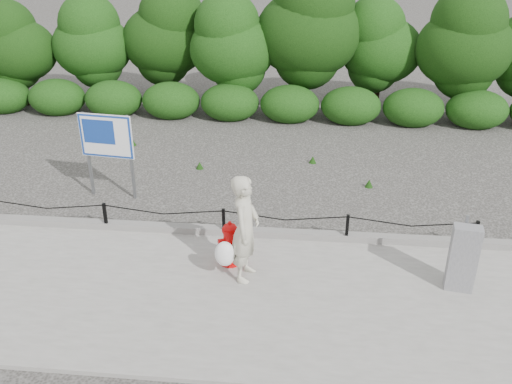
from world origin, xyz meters
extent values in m
plane|color=#2D2B28|center=(0.00, 0.00, 0.00)|extent=(90.00, 90.00, 0.00)
cube|color=gray|center=(0.00, -2.00, 0.04)|extent=(14.00, 4.00, 0.08)
cube|color=slate|center=(0.00, 0.05, 0.15)|extent=(14.00, 0.22, 0.14)
cube|color=black|center=(-2.50, 0.00, 0.38)|extent=(0.06, 0.06, 0.60)
cube|color=black|center=(0.00, 0.00, 0.38)|extent=(0.06, 0.06, 0.60)
cube|color=black|center=(2.50, 0.00, 0.38)|extent=(0.06, 0.06, 0.60)
cube|color=black|center=(5.00, 0.00, 0.38)|extent=(0.06, 0.06, 0.60)
cylinder|color=black|center=(-3.75, 0.00, 0.60)|extent=(2.50, 0.02, 0.02)
cylinder|color=black|center=(-1.25, 0.00, 0.60)|extent=(2.50, 0.02, 0.02)
cylinder|color=black|center=(1.25, 0.00, 0.60)|extent=(2.50, 0.02, 0.02)
cylinder|color=black|center=(3.75, 0.00, 0.60)|extent=(2.50, 0.02, 0.02)
cylinder|color=black|center=(-8.50, 8.60, 0.89)|extent=(0.18, 0.18, 1.79)
ellipsoid|color=#215012|center=(-8.50, 8.60, 2.14)|extent=(2.64, 2.29, 2.86)
cylinder|color=black|center=(-6.00, 9.00, 0.94)|extent=(0.18, 0.18, 1.87)
ellipsoid|color=#215012|center=(-6.00, 9.00, 2.25)|extent=(2.77, 2.40, 3.00)
cylinder|color=black|center=(-3.50, 9.40, 1.01)|extent=(0.18, 0.18, 2.02)
ellipsoid|color=#215012|center=(-3.50, 9.40, 2.43)|extent=(3.00, 2.59, 3.24)
cylinder|color=black|center=(-1.00, 8.60, 0.97)|extent=(0.18, 0.18, 1.94)
ellipsoid|color=#215012|center=(-1.00, 8.60, 2.33)|extent=(2.88, 2.49, 3.11)
cylinder|color=black|center=(1.50, 9.00, 1.19)|extent=(0.18, 0.18, 2.38)
ellipsoid|color=#215012|center=(1.50, 9.00, 2.86)|extent=(3.53, 3.05, 3.81)
cylinder|color=black|center=(4.00, 9.40, 0.93)|extent=(0.18, 0.18, 1.86)
ellipsoid|color=#215012|center=(4.00, 9.40, 2.23)|extent=(2.75, 2.38, 2.98)
cylinder|color=black|center=(6.50, 8.60, 1.04)|extent=(0.18, 0.18, 2.09)
ellipsoid|color=#215012|center=(6.50, 8.60, 2.51)|extent=(3.09, 2.68, 3.34)
cylinder|color=red|center=(0.28, -1.00, 0.11)|extent=(0.54, 0.54, 0.07)
cylinder|color=red|center=(0.28, -1.00, 0.46)|extent=(0.33, 0.33, 0.61)
cylinder|color=red|center=(0.28, -1.00, 0.79)|extent=(0.39, 0.39, 0.06)
ellipsoid|color=red|center=(0.28, -1.00, 0.82)|extent=(0.34, 0.34, 0.20)
cylinder|color=red|center=(0.28, -1.00, 0.93)|extent=(0.09, 0.09, 0.06)
cylinder|color=red|center=(0.12, -1.07, 0.56)|extent=(0.15, 0.16, 0.13)
cylinder|color=red|center=(0.44, -0.93, 0.56)|extent=(0.15, 0.16, 0.13)
cylinder|color=red|center=(0.35, -1.17, 0.49)|extent=(0.21, 0.19, 0.17)
cylinder|color=slate|center=(0.25, -1.15, 0.40)|extent=(0.01, 0.06, 0.13)
imported|color=beige|center=(0.62, -1.42, 1.08)|extent=(0.58, 0.79, 2.00)
ellipsoid|color=white|center=(0.27, -1.57, 0.63)|extent=(0.36, 0.28, 0.48)
cube|color=gray|center=(4.37, -1.41, 0.70)|extent=(0.50, 0.34, 1.23)
cube|color=slate|center=(4.37, -1.24, 0.76)|extent=(0.06, 0.06, 1.36)
cube|color=slate|center=(-3.46, 1.75, 1.03)|extent=(0.07, 0.07, 2.05)
cube|color=slate|center=(-2.39, 1.62, 1.03)|extent=(0.07, 0.07, 2.05)
cube|color=white|center=(-2.93, 1.64, 1.54)|extent=(1.28, 0.20, 1.03)
cube|color=navy|center=(-2.93, 1.62, 1.54)|extent=(1.25, 0.16, 1.00)
cube|color=navy|center=(-3.09, 1.63, 1.64)|extent=(0.76, 0.10, 0.56)
camera|label=1|loc=(1.63, -9.56, 5.79)|focal=38.00mm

